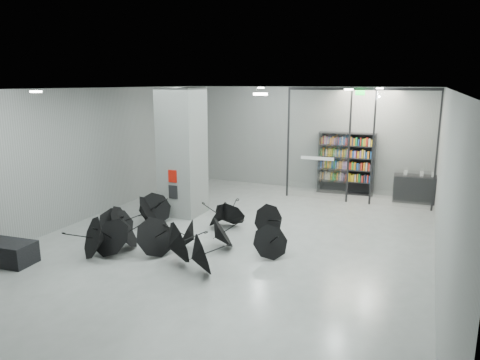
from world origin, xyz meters
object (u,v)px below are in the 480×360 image
at_px(bookshelf, 346,163).
at_px(shop_counter, 417,189).
at_px(column, 182,152).
at_px(umbrella_cluster, 168,234).
at_px(bench, 2,252).

relative_size(bookshelf, shop_counter, 1.45).
bearing_deg(column, umbrella_cluster, -67.58).
bearing_deg(bookshelf, bench, -126.65).
xyz_separation_m(bench, bookshelf, (6.24, 9.92, 0.90)).
height_order(column, bookshelf, column).
distance_m(column, bench, 5.78).
height_order(bookshelf, umbrella_cluster, bookshelf).
bearing_deg(bench, bookshelf, 52.48).
distance_m(column, bookshelf, 6.48).
height_order(shop_counter, umbrella_cluster, shop_counter).
height_order(bench, shop_counter, shop_counter).
bearing_deg(column, shop_counter, 32.89).
xyz_separation_m(shop_counter, umbrella_cluster, (-5.80, -7.11, -0.18)).
height_order(bookshelf, shop_counter, bookshelf).
xyz_separation_m(bookshelf, shop_counter, (2.57, -0.29, -0.68)).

